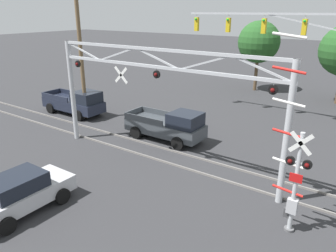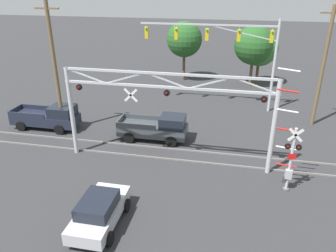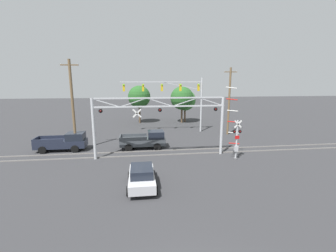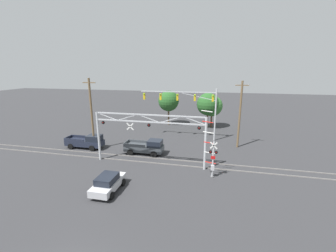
{
  "view_description": "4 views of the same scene",
  "coord_description": "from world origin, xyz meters",
  "px_view_note": "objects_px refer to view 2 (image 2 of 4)",
  "views": [
    {
      "loc": [
        9.42,
        3.36,
        7.69
      ],
      "look_at": [
        -0.17,
        17.11,
        1.73
      ],
      "focal_mm": 35.0,
      "sensor_mm": 36.0,
      "label": 1
    },
    {
      "loc": [
        3.85,
        -2.39,
        10.99
      ],
      "look_at": [
        -0.02,
        16.36,
        2.37
      ],
      "focal_mm": 35.0,
      "sensor_mm": 36.0,
      "label": 2
    },
    {
      "loc": [
        -2.0,
        -5.87,
        7.54
      ],
      "look_at": [
        1.14,
        18.57,
        2.6
      ],
      "focal_mm": 24.0,
      "sensor_mm": 36.0,
      "label": 3
    },
    {
      "loc": [
        7.48,
        -7.58,
        11.0
      ],
      "look_at": [
        1.58,
        18.73,
        4.03
      ],
      "focal_mm": 24.0,
      "sensor_mm": 36.0,
      "label": 4
    }
  ],
  "objects_px": {
    "background_tree_far_right_verge": "(260,48)",
    "utility_pole_left": "(55,68)",
    "traffic_signal_span": "(235,46)",
    "background_tree_far_left_verge": "(254,45)",
    "pickup_truck_following": "(49,117)",
    "crossing_gantry": "(167,105)",
    "crossing_signal_mast": "(290,156)",
    "utility_pole_right": "(323,67)",
    "pickup_truck_lead": "(157,128)",
    "background_tree_beyond_span": "(184,39)",
    "sedan_waiting": "(99,211)"
  },
  "relations": [
    {
      "from": "utility_pole_right",
      "to": "background_tree_beyond_span",
      "type": "xyz_separation_m",
      "value": [
        -12.5,
        10.74,
        -0.09
      ]
    },
    {
      "from": "utility_pole_right",
      "to": "traffic_signal_span",
      "type": "bearing_deg",
      "value": 160.78
    },
    {
      "from": "utility_pole_right",
      "to": "pickup_truck_lead",
      "type": "bearing_deg",
      "value": -155.82
    },
    {
      "from": "traffic_signal_span",
      "to": "background_tree_far_right_verge",
      "type": "height_order",
      "value": "traffic_signal_span"
    },
    {
      "from": "pickup_truck_following",
      "to": "background_tree_far_right_verge",
      "type": "height_order",
      "value": "background_tree_far_right_verge"
    },
    {
      "from": "crossing_gantry",
      "to": "crossing_signal_mast",
      "type": "xyz_separation_m",
      "value": [
        7.21,
        -1.71,
        -1.81
      ]
    },
    {
      "from": "sedan_waiting",
      "to": "utility_pole_left",
      "type": "xyz_separation_m",
      "value": [
        -7.08,
        9.73,
        4.22
      ]
    },
    {
      "from": "crossing_gantry",
      "to": "pickup_truck_lead",
      "type": "xyz_separation_m",
      "value": [
        -1.39,
        3.06,
        -3.06
      ]
    },
    {
      "from": "crossing_signal_mast",
      "to": "sedan_waiting",
      "type": "height_order",
      "value": "crossing_signal_mast"
    },
    {
      "from": "crossing_signal_mast",
      "to": "background_tree_far_left_verge",
      "type": "distance_m",
      "value": 20.29
    },
    {
      "from": "crossing_signal_mast",
      "to": "traffic_signal_span",
      "type": "xyz_separation_m",
      "value": [
        -3.45,
        12.49,
        3.56
      ]
    },
    {
      "from": "background_tree_far_left_verge",
      "to": "pickup_truck_following",
      "type": "bearing_deg",
      "value": -136.73
    },
    {
      "from": "crossing_signal_mast",
      "to": "traffic_signal_span",
      "type": "bearing_deg",
      "value": 105.46
    },
    {
      "from": "crossing_signal_mast",
      "to": "pickup_truck_following",
      "type": "relative_size",
      "value": 1.33
    },
    {
      "from": "pickup_truck_following",
      "to": "background_tree_far_left_verge",
      "type": "xyz_separation_m",
      "value": [
        16.0,
        15.07,
        3.55
      ]
    },
    {
      "from": "crossing_signal_mast",
      "to": "pickup_truck_following",
      "type": "xyz_separation_m",
      "value": [
        -17.49,
        5.04,
        -1.25
      ]
    },
    {
      "from": "pickup_truck_lead",
      "to": "background_tree_far_right_verge",
      "type": "xyz_separation_m",
      "value": [
        7.82,
        15.99,
        3.14
      ]
    },
    {
      "from": "crossing_gantry",
      "to": "background_tree_far_right_verge",
      "type": "relative_size",
      "value": 2.16
    },
    {
      "from": "crossing_gantry",
      "to": "crossing_signal_mast",
      "type": "relative_size",
      "value": 1.86
    },
    {
      "from": "crossing_gantry",
      "to": "utility_pole_right",
      "type": "xyz_separation_m",
      "value": [
        10.54,
        8.41,
        0.82
      ]
    },
    {
      "from": "crossing_gantry",
      "to": "traffic_signal_span",
      "type": "distance_m",
      "value": 11.55
    },
    {
      "from": "crossing_gantry",
      "to": "utility_pole_left",
      "type": "bearing_deg",
      "value": 160.7
    },
    {
      "from": "traffic_signal_span",
      "to": "sedan_waiting",
      "type": "distance_m",
      "value": 18.92
    },
    {
      "from": "background_tree_far_right_verge",
      "to": "utility_pole_left",
      "type": "bearing_deg",
      "value": -134.21
    },
    {
      "from": "pickup_truck_following",
      "to": "crossing_gantry",
      "type": "bearing_deg",
      "value": -17.95
    },
    {
      "from": "utility_pole_right",
      "to": "background_tree_far_right_verge",
      "type": "bearing_deg",
      "value": 111.1
    },
    {
      "from": "background_tree_beyond_span",
      "to": "crossing_gantry",
      "type": "bearing_deg",
      "value": -84.17
    },
    {
      "from": "crossing_gantry",
      "to": "pickup_truck_lead",
      "type": "height_order",
      "value": "crossing_gantry"
    },
    {
      "from": "background_tree_beyond_span",
      "to": "background_tree_far_right_verge",
      "type": "xyz_separation_m",
      "value": [
        8.39,
        -0.11,
        -0.64
      ]
    },
    {
      "from": "pickup_truck_following",
      "to": "crossing_signal_mast",
      "type": "bearing_deg",
      "value": -16.08
    },
    {
      "from": "pickup_truck_lead",
      "to": "traffic_signal_span",
      "type": "bearing_deg",
      "value": 56.35
    },
    {
      "from": "traffic_signal_span",
      "to": "pickup_truck_following",
      "type": "xyz_separation_m",
      "value": [
        -14.04,
        -7.45,
        -4.81
      ]
    },
    {
      "from": "crossing_signal_mast",
      "to": "utility_pole_left",
      "type": "xyz_separation_m",
      "value": [
        -16.22,
        4.87,
        2.83
      ]
    },
    {
      "from": "crossing_signal_mast",
      "to": "traffic_signal_span",
      "type": "distance_m",
      "value": 13.44
    },
    {
      "from": "pickup_truck_following",
      "to": "utility_pole_left",
      "type": "height_order",
      "value": "utility_pole_left"
    },
    {
      "from": "crossing_signal_mast",
      "to": "background_tree_far_right_verge",
      "type": "distance_m",
      "value": 20.85
    },
    {
      "from": "background_tree_beyond_span",
      "to": "traffic_signal_span",
      "type": "bearing_deg",
      "value": -55.7
    },
    {
      "from": "crossing_gantry",
      "to": "utility_pole_right",
      "type": "relative_size",
      "value": 1.4
    },
    {
      "from": "pickup_truck_lead",
      "to": "pickup_truck_following",
      "type": "bearing_deg",
      "value": 178.25
    },
    {
      "from": "crossing_signal_mast",
      "to": "background_tree_beyond_span",
      "type": "relative_size",
      "value": 1.04
    },
    {
      "from": "traffic_signal_span",
      "to": "background_tree_far_left_verge",
      "type": "bearing_deg",
      "value": 75.52
    },
    {
      "from": "pickup_truck_following",
      "to": "utility_pole_left",
      "type": "xyz_separation_m",
      "value": [
        1.27,
        -0.17,
        4.08
      ]
    },
    {
      "from": "crossing_signal_mast",
      "to": "pickup_truck_lead",
      "type": "relative_size",
      "value": 1.38
    },
    {
      "from": "crossing_signal_mast",
      "to": "background_tree_beyond_span",
      "type": "xyz_separation_m",
      "value": [
        -9.16,
        20.86,
        2.54
      ]
    },
    {
      "from": "utility_pole_right",
      "to": "background_tree_beyond_span",
      "type": "distance_m",
      "value": 16.47
    },
    {
      "from": "utility_pole_left",
      "to": "background_tree_far_right_verge",
      "type": "bearing_deg",
      "value": 45.79
    },
    {
      "from": "pickup_truck_following",
      "to": "utility_pole_right",
      "type": "xyz_separation_m",
      "value": [
        20.82,
        5.08,
        3.88
      ]
    },
    {
      "from": "utility_pole_right",
      "to": "background_tree_far_right_verge",
      "type": "height_order",
      "value": "utility_pole_right"
    },
    {
      "from": "traffic_signal_span",
      "to": "utility_pole_left",
      "type": "xyz_separation_m",
      "value": [
        -12.77,
        -7.62,
        -0.73
      ]
    },
    {
      "from": "utility_pole_right",
      "to": "background_tree_far_left_verge",
      "type": "height_order",
      "value": "utility_pole_right"
    }
  ]
}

